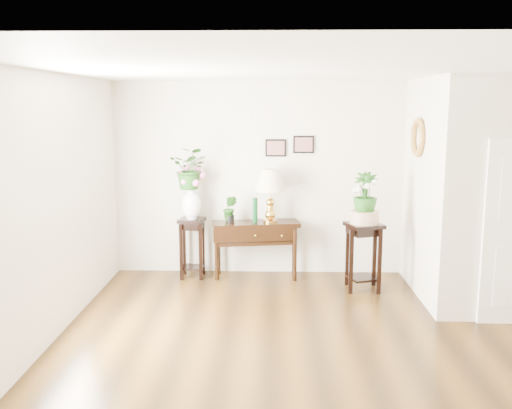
{
  "coord_description": "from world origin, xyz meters",
  "views": [
    {
      "loc": [
        -0.71,
        -5.49,
        2.46
      ],
      "look_at": [
        -0.89,
        1.3,
        1.27
      ],
      "focal_mm": 40.0,
      "sensor_mm": 36.0,
      "label": 1
    }
  ],
  "objects_px": {
    "plant_stand_a": "(192,248)",
    "plant_stand_b": "(363,257)",
    "console_table": "(256,250)",
    "table_lamp": "(270,198)"
  },
  "relations": [
    {
      "from": "plant_stand_a",
      "to": "plant_stand_b",
      "type": "relative_size",
      "value": 0.95
    },
    {
      "from": "table_lamp",
      "to": "plant_stand_a",
      "type": "bearing_deg",
      "value": -179.62
    },
    {
      "from": "console_table",
      "to": "table_lamp",
      "type": "xyz_separation_m",
      "value": [
        0.2,
        0.0,
        0.76
      ]
    },
    {
      "from": "console_table",
      "to": "plant_stand_b",
      "type": "distance_m",
      "value": 1.54
    },
    {
      "from": "plant_stand_a",
      "to": "table_lamp",
      "type": "bearing_deg",
      "value": 0.38
    },
    {
      "from": "plant_stand_b",
      "to": "console_table",
      "type": "bearing_deg",
      "value": 160.91
    },
    {
      "from": "console_table",
      "to": "plant_stand_b",
      "type": "height_order",
      "value": "plant_stand_b"
    },
    {
      "from": "table_lamp",
      "to": "console_table",
      "type": "bearing_deg",
      "value": 180.0
    },
    {
      "from": "console_table",
      "to": "plant_stand_a",
      "type": "distance_m",
      "value": 0.92
    },
    {
      "from": "console_table",
      "to": "plant_stand_a",
      "type": "xyz_separation_m",
      "value": [
        -0.92,
        -0.01,
        0.02
      ]
    }
  ]
}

